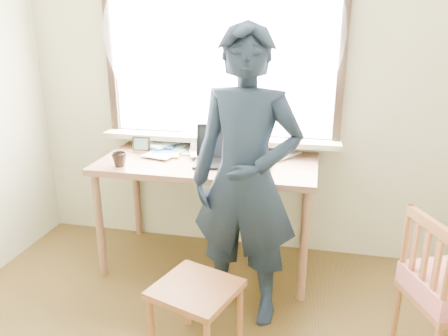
% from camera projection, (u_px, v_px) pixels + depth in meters
% --- Properties ---
extents(room_shell, '(3.52, 4.02, 2.61)m').
position_uv_depth(room_shell, '(160.00, 68.00, 1.54)').
color(room_shell, beige).
rests_on(room_shell, ground).
extents(desk, '(1.56, 0.78, 0.84)m').
position_uv_depth(desk, '(208.00, 171.00, 3.19)').
color(desk, '#8E6247').
rests_on(desk, ground).
extents(laptop, '(0.41, 0.35, 0.25)m').
position_uv_depth(laptop, '(222.00, 154.00, 3.09)').
color(laptop, black).
rests_on(laptop, desk).
extents(mug_white, '(0.12, 0.12, 0.09)m').
position_uv_depth(mug_white, '(198.00, 147.00, 3.32)').
color(mug_white, white).
rests_on(mug_white, desk).
extents(mug_dark, '(0.14, 0.14, 0.10)m').
position_uv_depth(mug_dark, '(119.00, 160.00, 3.01)').
color(mug_dark, black).
rests_on(mug_dark, desk).
extents(mouse, '(0.10, 0.07, 0.04)m').
position_uv_depth(mouse, '(266.00, 166.00, 2.97)').
color(mouse, black).
rests_on(mouse, desk).
extents(desk_clutter, '(0.76, 0.46, 0.06)m').
position_uv_depth(desk_clutter, '(180.00, 147.00, 3.40)').
color(desk_clutter, white).
rests_on(desk_clutter, desk).
extents(book_a, '(0.20, 0.26, 0.02)m').
position_uv_depth(book_a, '(165.00, 145.00, 3.49)').
color(book_a, white).
rests_on(book_a, desk).
extents(book_b, '(0.31, 0.33, 0.02)m').
position_uv_depth(book_b, '(270.00, 152.00, 3.32)').
color(book_b, white).
rests_on(book_b, desk).
extents(picture_frame, '(0.14, 0.02, 0.11)m').
position_uv_depth(picture_frame, '(141.00, 145.00, 3.35)').
color(picture_frame, black).
rests_on(picture_frame, desk).
extents(work_chair, '(0.53, 0.51, 0.43)m').
position_uv_depth(work_chair, '(196.00, 297.00, 2.38)').
color(work_chair, '#9A5C32').
rests_on(work_chair, ground).
extents(side_chair, '(0.51, 0.52, 0.87)m').
position_uv_depth(side_chair, '(447.00, 289.00, 2.29)').
color(side_chair, '#9A5C32').
rests_on(side_chair, ground).
extents(person, '(0.70, 0.50, 1.80)m').
position_uv_depth(person, '(246.00, 180.00, 2.57)').
color(person, black).
rests_on(person, ground).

